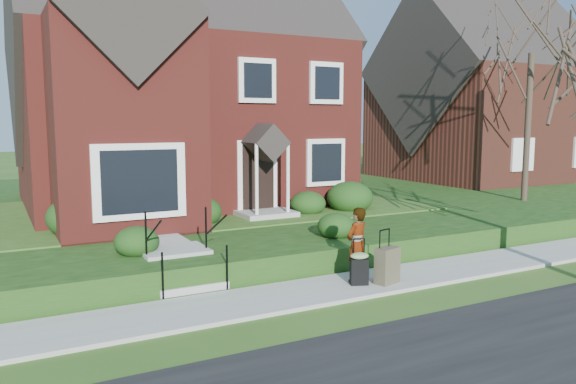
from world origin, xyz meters
TOP-DOWN VIEW (x-y plane):
  - ground at (0.00, 0.00)m, footprint 120.00×120.00m
  - sidewalk at (0.00, 0.00)m, footprint 60.00×1.60m
  - terrace at (4.00, 10.90)m, footprint 44.00×20.00m
  - walkway at (-2.50, 5.00)m, footprint 1.20×6.00m
  - main_house at (-0.21, 9.61)m, footprint 10.40×10.20m
  - neighbour_house at (16.00, 11.00)m, footprint 9.40×8.00m
  - front_steps at (-2.50, 1.84)m, footprint 1.40×2.02m
  - foundation_shrubs at (-0.20, 4.91)m, footprint 9.66×4.54m
  - woman at (0.77, 0.11)m, footprint 0.66×0.53m
  - suitcase_black at (0.66, -0.12)m, footprint 0.50×0.46m
  - suitcase_olive at (1.24, -0.31)m, footprint 0.58×0.42m
  - tree_gap at (10.86, 4.23)m, footprint 5.63×5.63m

SIDE VIEW (x-z plane):
  - ground at x=0.00m, z-range 0.00..0.00m
  - sidewalk at x=0.00m, z-range 0.00..0.08m
  - terrace at x=4.00m, z-range 0.00..0.60m
  - suitcase_black at x=0.66m, z-range -0.03..0.94m
  - suitcase_olive at x=1.24m, z-range -0.11..1.02m
  - front_steps at x=-2.50m, z-range -0.28..1.22m
  - walkway at x=-2.50m, z-range 0.60..0.66m
  - woman at x=0.77m, z-range 0.08..1.65m
  - foundation_shrubs at x=-0.20m, z-range 0.52..1.62m
  - neighbour_house at x=16.00m, z-range 0.65..9.85m
  - main_house at x=-0.21m, z-range 0.56..9.96m
  - tree_gap at x=10.86m, z-range 2.20..10.25m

